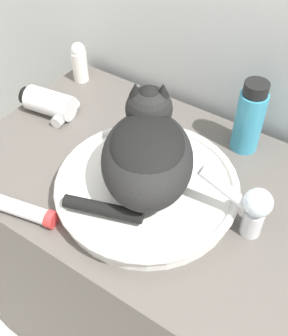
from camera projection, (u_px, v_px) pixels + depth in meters
The scene contains 9 objects.
wall_back at pixel (258, 4), 0.97m from camera, with size 8.00×0.05×2.40m.
vanity_counter at pixel (165, 283), 1.30m from camera, with size 1.04×0.59×0.90m.
sink_basin at pixel (147, 187), 0.95m from camera, with size 0.41×0.41×0.05m.
cat at pixel (147, 149), 0.88m from camera, with size 0.31×0.33×0.18m.
faucet at pixel (251, 206), 0.84m from camera, with size 0.16×0.06×0.15m.
mouthwash_bottle at pixel (249, 118), 1.02m from camera, with size 0.07×0.07×0.19m.
deodorant_stick at pixel (79, 62), 1.25m from camera, with size 0.05×0.05×0.12m.
cream_tube at pixel (23, 210), 0.91m from camera, with size 0.17×0.07×0.04m.
hair_dryer at pixel (51, 104), 1.15m from camera, with size 0.16×0.10×0.07m.
Camera 1 is at (0.31, -0.28, 1.63)m, focal length 45.00 mm.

